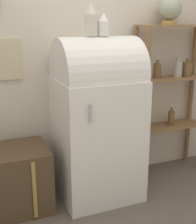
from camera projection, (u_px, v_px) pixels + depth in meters
The scene contains 8 objects.
ground_plane at pixel (107, 204), 2.83m from camera, with size 12.00×12.00×0.00m, color #60564C.
wall_back at pixel (83, 48), 2.96m from camera, with size 7.00×0.09×2.70m.
refrigerator at pixel (97, 117), 2.82m from camera, with size 0.72×0.68×1.48m.
suitcase_trunk at pixel (4, 181), 2.67m from camera, with size 0.76×0.51×0.56m.
shelf_unit at pixel (171, 90), 3.25m from camera, with size 0.78×0.28×1.56m.
globe at pixel (170, 9), 3.01m from camera, with size 0.23×0.23×0.27m.
vase_left at pixel (91, 21), 2.56m from camera, with size 0.11×0.11×0.27m.
vase_center at pixel (104, 26), 2.60m from camera, with size 0.10×0.10×0.19m.
Camera 1 is at (-1.03, -2.26, 1.60)m, focal length 50.00 mm.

